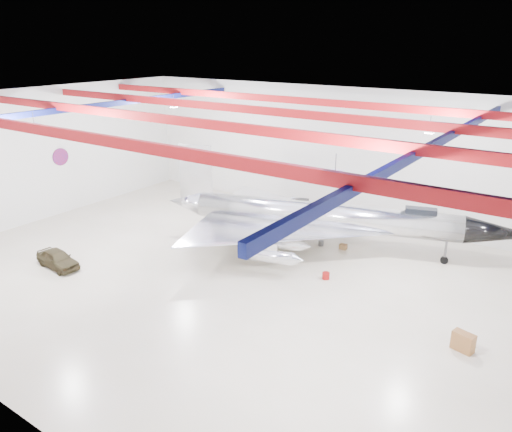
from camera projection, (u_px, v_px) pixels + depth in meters
The scene contains 16 objects.
floor at pixel (230, 277), 32.46m from camera, with size 40.00×40.00×0.00m, color #B9AE93.
wall_back at pixel (337, 153), 42.21m from camera, with size 40.00×40.00×0.00m, color silver.
wall_left at pixel (38, 155), 41.41m from camera, with size 30.00×30.00×0.00m, color silver.
ceiling at pixel (226, 105), 28.78m from camera, with size 40.00×40.00×0.00m, color #0A0F38.
ceiling_structure at pixel (227, 117), 29.01m from camera, with size 39.50×29.50×1.08m.
wall_roundel at pixel (61, 157), 43.09m from camera, with size 1.50×1.50×0.10m, color #B21414.
jet_aircraft at pixel (323, 219), 35.91m from camera, with size 25.63×18.94×7.19m.
jeep at pixel (58, 259), 33.61m from camera, with size 1.46×3.63×1.24m, color #37301B.
desk at pixel (463, 342), 24.62m from camera, with size 1.07×0.54×0.98m, color brown.
crate_ply at pixel (225, 234), 39.07m from camera, with size 0.59×0.47×0.41m, color olive.
toolbox_red at pixel (267, 229), 40.17m from camera, with size 0.43×0.34×0.30m, color #9B100F.
parts_bin at pixel (343, 247), 36.70m from camera, with size 0.53×0.42×0.37m, color olive.
crate_small at pixel (222, 218), 42.72m from camera, with size 0.34×0.27×0.24m, color #59595B.
tool_chest at pixel (326, 276), 32.11m from camera, with size 0.48×0.48×0.43m, color #9B100F.
oil_barrel at pixel (266, 254), 35.42m from camera, with size 0.54×0.43×0.38m, color olive.
spares_box at pixel (321, 243), 37.34m from camera, with size 0.40×0.40×0.36m, color #59595B.
Camera 1 is at (18.16, -23.02, 14.59)m, focal length 35.00 mm.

